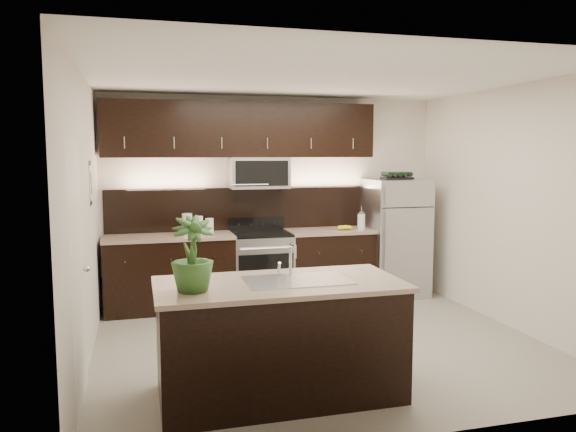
% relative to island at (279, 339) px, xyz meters
% --- Properties ---
extents(ground, '(4.50, 4.50, 0.00)m').
position_rel_island_xyz_m(ground, '(0.71, 1.10, -0.47)').
color(ground, gray).
rests_on(ground, ground).
extents(room_walls, '(4.52, 4.02, 2.71)m').
position_rel_island_xyz_m(room_walls, '(0.59, 1.06, 1.22)').
color(room_walls, beige).
rests_on(room_walls, ground).
extents(counter_run, '(3.51, 0.65, 0.94)m').
position_rel_island_xyz_m(counter_run, '(0.25, 2.79, -0.00)').
color(counter_run, black).
rests_on(counter_run, ground).
extents(upper_fixtures, '(3.49, 0.40, 1.66)m').
position_rel_island_xyz_m(upper_fixtures, '(0.28, 2.93, 1.67)').
color(upper_fixtures, black).
rests_on(upper_fixtures, counter_run).
extents(island, '(1.96, 0.96, 0.94)m').
position_rel_island_xyz_m(island, '(0.00, 0.00, 0.00)').
color(island, black).
rests_on(island, ground).
extents(sink_faucet, '(0.84, 0.50, 0.28)m').
position_rel_island_xyz_m(sink_faucet, '(0.15, 0.01, 0.48)').
color(sink_faucet, silver).
rests_on(sink_faucet, island).
extents(refrigerator, '(0.77, 0.70, 1.60)m').
position_rel_island_xyz_m(refrigerator, '(2.33, 2.73, 0.33)').
color(refrigerator, '#B2B2B7').
rests_on(refrigerator, ground).
extents(wine_rack, '(0.40, 0.24, 0.10)m').
position_rel_island_xyz_m(wine_rack, '(2.33, 2.73, 1.17)').
color(wine_rack, black).
rests_on(wine_rack, refrigerator).
extents(plant, '(0.36, 0.36, 0.56)m').
position_rel_island_xyz_m(plant, '(-0.69, -0.13, 0.75)').
color(plant, '#2E5622').
rests_on(plant, island).
extents(canisters, '(0.40, 0.20, 0.27)m').
position_rel_island_xyz_m(canisters, '(-0.38, 2.77, 0.59)').
color(canisters, silver).
rests_on(canisters, counter_run).
extents(french_press, '(0.11, 0.11, 0.31)m').
position_rel_island_xyz_m(french_press, '(1.83, 2.74, 0.58)').
color(french_press, silver).
rests_on(french_press, counter_run).
extents(bananas, '(0.21, 0.16, 0.06)m').
position_rel_island_xyz_m(bananas, '(1.51, 2.71, 0.50)').
color(bananas, gold).
rests_on(bananas, counter_run).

